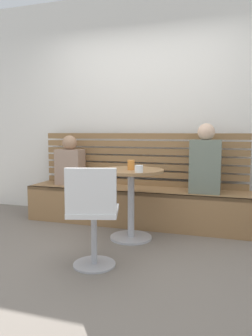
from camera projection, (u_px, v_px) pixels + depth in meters
ground at (97, 260)px, 2.82m from camera, size 8.00×8.00×0.00m
back_wall at (144, 107)px, 4.21m from camera, size 5.20×0.10×2.90m
booth_bench at (135, 206)px, 3.93m from camera, size 2.70×0.52×0.44m
booth_backrest at (140, 159)px, 4.09m from camera, size 2.65×0.04×0.67m
cafe_table at (131, 190)px, 3.34m from camera, size 0.68×0.68×0.74m
white_chair at (93, 214)px, 2.60m from camera, size 0.50×0.50×0.85m
person_adult at (205, 162)px, 3.58m from camera, size 0.34×0.22×0.78m
person_child_left at (70, 163)px, 4.17m from camera, size 0.34×0.22×0.64m
cup_tumbler_orange at (131, 165)px, 3.26m from camera, size 0.07×0.07×0.10m
cup_ceramic_white at (139, 169)px, 3.04m from camera, size 0.08×0.08×0.07m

